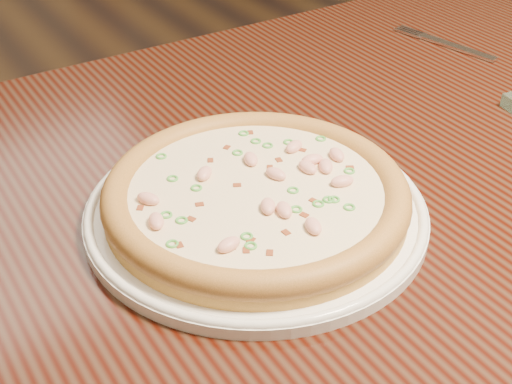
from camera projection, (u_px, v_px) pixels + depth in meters
ground at (216, 286)px, 1.75m from camera, size 9.00×9.00×0.00m
hero_table at (318, 230)px, 0.86m from camera, size 1.20×0.80×0.75m
plate at (256, 210)px, 0.71m from camera, size 0.34×0.34×0.02m
pizza at (256, 194)px, 0.70m from camera, size 0.30×0.30×0.03m
fork at (448, 44)px, 1.08m from camera, size 0.05×0.18×0.00m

